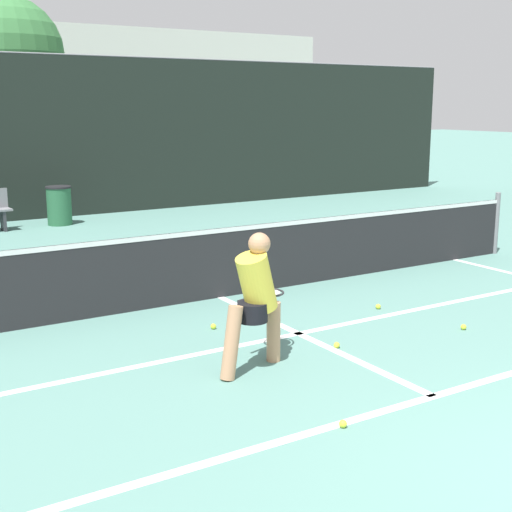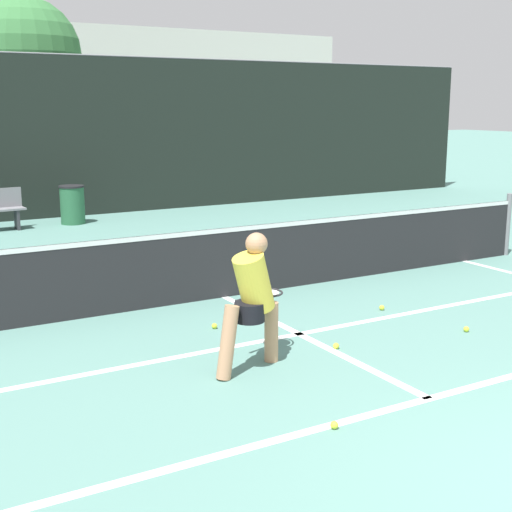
{
  "view_description": "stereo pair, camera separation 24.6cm",
  "coord_description": "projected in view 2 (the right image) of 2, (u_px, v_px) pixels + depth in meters",
  "views": [
    {
      "loc": [
        -4.51,
        -2.01,
        2.58
      ],
      "look_at": [
        -0.51,
        4.43,
        0.95
      ],
      "focal_mm": 50.0,
      "sensor_mm": 36.0,
      "label": 1
    },
    {
      "loc": [
        -4.3,
        -2.14,
        2.58
      ],
      "look_at": [
        -0.51,
        4.43,
        0.95
      ],
      "focal_mm": 50.0,
      "sensor_mm": 36.0,
      "label": 2
    }
  ],
  "objects": [
    {
      "name": "tennis_ball_scattered_10",
      "position": [
        382.0,
        308.0,
        9.05
      ],
      "size": [
        0.07,
        0.07,
        0.07
      ],
      "primitive_type": "sphere",
      "color": "#D1E033",
      "rests_on": "ground"
    },
    {
      "name": "tennis_ball_scattered_2",
      "position": [
        334.0,
        425.0,
        5.75
      ],
      "size": [
        0.07,
        0.07,
        0.07
      ],
      "primitive_type": "sphere",
      "color": "#D1E033",
      "rests_on": "ground"
    },
    {
      "name": "court_service_line",
      "position": [
        299.0,
        334.0,
        8.12
      ],
      "size": [
        8.25,
        0.1,
        0.01
      ],
      "primitive_type": "cube",
      "color": "white",
      "rests_on": "ground"
    },
    {
      "name": "tennis_ball_scattered_0",
      "position": [
        336.0,
        346.0,
        7.63
      ],
      "size": [
        0.07,
        0.07,
        0.07
      ],
      "primitive_type": "sphere",
      "color": "#D1E033",
      "rests_on": "ground"
    },
    {
      "name": "court_baseline_near",
      "position": [
        429.0,
        399.0,
        6.34
      ],
      "size": [
        11.0,
        0.1,
        0.01
      ],
      "primitive_type": "cube",
      "color": "white",
      "rests_on": "ground"
    },
    {
      "name": "court_center_mark",
      "position": [
        305.0,
        337.0,
        8.01
      ],
      "size": [
        0.1,
        3.94,
        0.01
      ],
      "primitive_type": "cube",
      "color": "white",
      "rests_on": "ground"
    },
    {
      "name": "net",
      "position": [
        224.0,
        260.0,
        9.57
      ],
      "size": [
        11.09,
        0.09,
        1.07
      ],
      "color": "slate",
      "rests_on": "ground"
    },
    {
      "name": "parked_car",
      "position": [
        62.0,
        176.0,
        19.52
      ],
      "size": [
        1.67,
        4.27,
        1.51
      ],
      "color": "#B7B7BC",
      "rests_on": "ground"
    },
    {
      "name": "fence_back",
      "position": [
        59.0,
        137.0,
        16.13
      ],
      "size": [
        24.0,
        0.06,
        3.67
      ],
      "color": "black",
      "rests_on": "ground"
    },
    {
      "name": "trash_bin",
      "position": [
        72.0,
        205.0,
        15.49
      ],
      "size": [
        0.55,
        0.55,
        0.84
      ],
      "color": "#28603D",
      "rests_on": "ground"
    },
    {
      "name": "tree_west",
      "position": [
        25.0,
        54.0,
        20.2
      ],
      "size": [
        3.15,
        3.15,
        5.54
      ],
      "color": "brown",
      "rests_on": "ground"
    },
    {
      "name": "tennis_ball_scattered_7",
      "position": [
        466.0,
        329.0,
        8.19
      ],
      "size": [
        0.07,
        0.07,
        0.07
      ],
      "primitive_type": "sphere",
      "color": "#D1E033",
      "rests_on": "ground"
    },
    {
      "name": "player_practicing",
      "position": [
        253.0,
        297.0,
        6.94
      ],
      "size": [
        1.07,
        0.78,
        1.37
      ],
      "rotation": [
        0.0,
        0.0,
        0.29
      ],
      "color": "tan",
      "rests_on": "ground"
    },
    {
      "name": "tennis_ball_scattered_1",
      "position": [
        214.0,
        326.0,
        8.31
      ],
      "size": [
        0.07,
        0.07,
        0.07
      ],
      "primitive_type": "sphere",
      "color": "#D1E033",
      "rests_on": "ground"
    }
  ]
}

